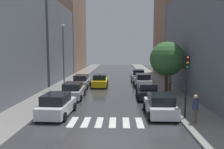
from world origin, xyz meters
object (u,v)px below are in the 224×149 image
pedestrian_by_kerb (170,77)px  traffic_light_right_corner (187,73)px  parked_car_left_nearest (57,105)px  taxi_midroad (100,81)px  parked_car_right_nearest (160,105)px  lamp_post_left (63,53)px  parked_car_right_third (143,81)px  street_tree_right (167,59)px  parked_car_right_fourth (138,76)px  parked_car_left_third (81,82)px  parked_car_left_second (73,91)px  pedestrian_foreground (195,108)px  parked_car_right_second (147,91)px

pedestrian_by_kerb → traffic_light_right_corner: (-1.34, -10.71, 1.64)m
parked_car_left_nearest → taxi_midroad: bearing=-6.3°
parked_car_right_nearest → lamp_post_left: (-9.48, 9.30, 3.72)m
parked_car_left_nearest → lamp_post_left: (-1.83, 9.63, 3.69)m
parked_car_right_third → lamp_post_left: bearing=105.9°
street_tree_right → parked_car_right_fourth: bearing=102.3°
parked_car_left_third → parked_car_right_third: parked_car_right_third is taller
parked_car_left_second → parked_car_right_third: bearing=-49.3°
parked_car_right_fourth → street_tree_right: street_tree_right is taller
parked_car_left_nearest → parked_car_left_third: size_ratio=0.94×
pedestrian_by_kerb → pedestrian_foreground: bearing=165.6°
parked_car_left_second → pedestrian_by_kerb: (10.52, 4.07, 0.89)m
parked_car_left_nearest → parked_car_right_nearest: bearing=-84.9°
street_tree_right → traffic_light_right_corner: (-0.60, -9.05, -0.58)m
street_tree_right → parked_car_right_nearest: bearing=-104.9°
parked_car_left_third → parked_car_right_second: bearing=-129.1°
parked_car_right_nearest → taxi_midroad: bearing=23.2°
parked_car_left_third → lamp_post_left: bearing=148.3°
parked_car_right_second → parked_car_left_second: bearing=93.5°
parked_car_right_fourth → lamp_post_left: (-9.39, -8.81, 3.62)m
parked_car_right_third → taxi_midroad: 5.59m
traffic_light_right_corner → pedestrian_foreground: bearing=-74.1°
taxi_midroad → lamp_post_left: size_ratio=0.62×
parked_car_left_third → pedestrian_by_kerb: size_ratio=2.22×
parked_car_right_third → traffic_light_right_corner: 13.86m
parked_car_left_second → parked_car_right_second: bearing=-89.3°
parked_car_left_third → parked_car_right_nearest: 14.31m
parked_car_left_third → traffic_light_right_corner: (9.42, -13.01, 2.52)m
pedestrian_by_kerb → lamp_post_left: size_ratio=0.27×
parked_car_left_nearest → parked_car_left_second: size_ratio=0.98×
parked_car_right_third → parked_car_right_fourth: 5.64m
parked_car_left_second → parked_car_right_nearest: (7.65, -5.56, -0.01)m
parked_car_right_nearest → parked_car_right_fourth: size_ratio=0.86×
parked_car_left_nearest → parked_car_left_second: 5.89m
parked_car_left_third → parked_car_right_second: (7.69, -6.10, -0.03)m
parked_car_right_nearest → traffic_light_right_corner: size_ratio=0.95×
parked_car_left_third → parked_car_right_third: (7.90, 0.54, 0.05)m
lamp_post_left → parked_car_left_second: bearing=-64.1°
parked_car_left_nearest → parked_car_right_fourth: bearing=-19.7°
parked_car_left_nearest → parked_car_right_second: parked_car_left_nearest is taller
parked_car_right_second → parked_car_right_third: bearing=-0.4°
parked_car_left_second → lamp_post_left: lamp_post_left is taller
traffic_light_right_corner → parked_car_left_nearest: bearing=175.3°
parked_car_left_second → street_tree_right: bearing=-77.5°
parked_car_left_second → parked_car_right_fourth: size_ratio=0.90×
parked_car_right_second → street_tree_right: (2.33, 2.15, 3.12)m
pedestrian_by_kerb → lamp_post_left: lamp_post_left is taller
parked_car_left_second → street_tree_right: street_tree_right is taller
taxi_midroad → lamp_post_left: bearing=131.6°
parked_car_right_second → pedestrian_by_kerb: pedestrian_by_kerb is taller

